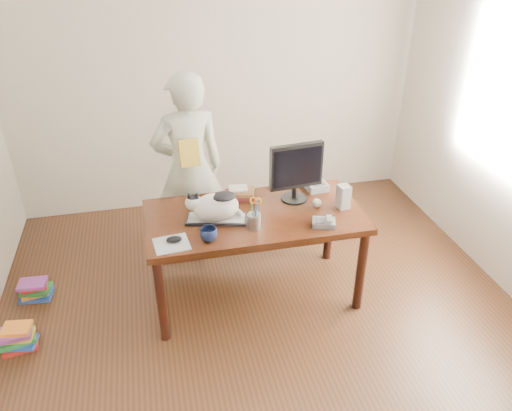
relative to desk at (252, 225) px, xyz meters
The scene contains 18 objects.
room 1.01m from the desk, 90.00° to the right, with size 4.50×4.50×4.50m.
desk is the anchor object (origin of this frame).
keyboard 0.35m from the desk, 159.57° to the right, with size 0.46×0.27×0.03m.
cat 0.42m from the desk, 160.68° to the right, with size 0.43×0.28×0.24m.
monitor 0.54m from the desk, ahead, with size 0.42×0.22×0.47m.
pen_cup 0.34m from the desk, 99.52° to the right, with size 0.13×0.13×0.25m.
mousepad 0.73m from the desk, 151.60° to the right, with size 0.25×0.23×0.01m.
mouse 0.71m from the desk, 152.27° to the right, with size 0.11×0.08×0.04m.
coffee_mug 0.55m from the desk, 137.53° to the right, with size 0.12×0.12×0.09m, color black.
phone 0.59m from the desk, 37.33° to the right, with size 0.19×0.16×0.07m.
speaker 0.72m from the desk, 11.19° to the right, with size 0.09×0.10×0.18m.
baseball 0.52m from the desk, ahead, with size 0.07×0.07×0.07m.
book_stack 0.27m from the desk, 105.37° to the left, with size 0.25×0.21×0.08m.
calculator 0.63m from the desk, 20.82° to the left, with size 0.18×0.23×0.07m.
person 0.78m from the desk, 122.79° to the left, with size 0.60×0.40×1.66m, color silver.
held_book 0.76m from the desk, 131.49° to the left, with size 0.17×0.11×0.22m.
book_pile_a 1.85m from the desk, behind, with size 0.27×0.22×0.18m.
book_pile_b 1.82m from the desk, behind, with size 0.26×0.20×0.15m.
Camera 1 is at (-0.70, -2.48, 2.64)m, focal length 35.00 mm.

